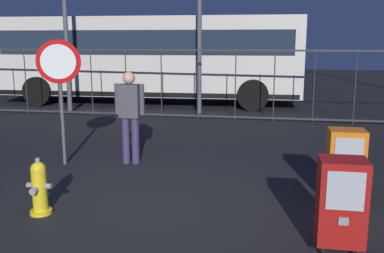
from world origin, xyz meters
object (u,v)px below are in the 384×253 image
(stop_sign, at_px, (60,76))
(fire_hydrant, at_px, (39,188))
(bus_near, at_px, (150,55))
(pedestrian, at_px, (130,112))
(newspaper_box_secondary, at_px, (341,201))
(newspaper_box_primary, at_px, (346,162))

(stop_sign, bearing_deg, fire_hydrant, -71.08)
(fire_hydrant, height_order, stop_sign, stop_sign)
(fire_hydrant, xyz_separation_m, bus_near, (-1.36, 10.18, 1.36))
(pedestrian, relative_size, bus_near, 0.16)
(newspaper_box_secondary, distance_m, stop_sign, 5.20)
(newspaper_box_primary, height_order, stop_sign, stop_sign)
(newspaper_box_primary, xyz_separation_m, pedestrian, (-3.52, 1.31, 0.38))
(stop_sign, height_order, pedestrian, stop_sign)
(fire_hydrant, bearing_deg, newspaper_box_secondary, -6.35)
(newspaper_box_secondary, bearing_deg, stop_sign, 149.42)
(newspaper_box_primary, relative_size, bus_near, 0.10)
(stop_sign, xyz_separation_m, pedestrian, (1.16, 0.29, -0.65))
(fire_hydrant, height_order, bus_near, bus_near)
(fire_hydrant, bearing_deg, stop_sign, 108.92)
(pedestrian, bearing_deg, newspaper_box_secondary, -41.83)
(bus_near, bearing_deg, pedestrian, -78.90)
(newspaper_box_secondary, distance_m, pedestrian, 4.34)
(fire_hydrant, relative_size, newspaper_box_primary, 0.73)
(newspaper_box_primary, bearing_deg, newspaper_box_secondary, -100.59)
(fire_hydrant, relative_size, stop_sign, 0.33)
(newspaper_box_primary, bearing_deg, pedestrian, 159.57)
(newspaper_box_secondary, xyz_separation_m, bus_near, (-5.00, 10.58, 1.14))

